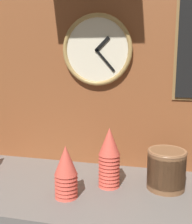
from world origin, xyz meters
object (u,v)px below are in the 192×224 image
object	(u,v)px
cup_stack_center	(66,172)
wall_clock	(97,50)
bowl_stack_right	(166,169)
cup_stack_center_right	(109,157)

from	to	relation	value
cup_stack_center	wall_clock	xyz separation A→B (m)	(0.04, 0.34, 0.45)
wall_clock	bowl_stack_right	bearing A→B (deg)	-29.02
cup_stack_center_right	cup_stack_center	bearing A→B (deg)	-137.77
cup_stack_center_right	wall_clock	distance (m)	0.48
bowl_stack_right	wall_clock	size ratio (longest dim) A/B	0.49
cup_stack_center_right	bowl_stack_right	size ratio (longest dim) A/B	1.53
cup_stack_center	bowl_stack_right	xyz separation A→B (m)	(0.36, 0.16, -0.02)
bowl_stack_right	cup_stack_center_right	bearing A→B (deg)	-171.52
cup_stack_center_right	wall_clock	xyz separation A→B (m)	(-0.10, 0.21, 0.42)
cup_stack_center	bowl_stack_right	bearing A→B (deg)	23.72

